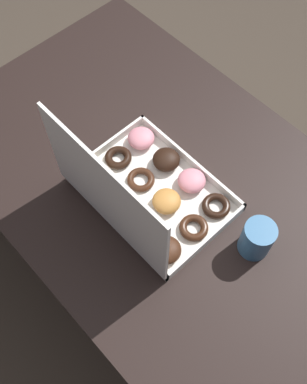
% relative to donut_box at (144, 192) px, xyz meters
% --- Properties ---
extents(ground_plane, '(8.00, 8.00, 0.00)m').
position_rel_donut_box_xyz_m(ground_plane, '(0.04, -0.08, -0.81)').
color(ground_plane, '#42382D').
extents(dining_table, '(1.30, 0.84, 0.76)m').
position_rel_donut_box_xyz_m(dining_table, '(0.04, -0.08, -0.15)').
color(dining_table, black).
rests_on(dining_table, ground_plane).
extents(donut_box, '(0.41, 0.30, 0.33)m').
position_rel_donut_box_xyz_m(donut_box, '(0.00, 0.00, 0.00)').
color(donut_box, silver).
rests_on(donut_box, dining_table).
extents(coffee_mug, '(0.08, 0.08, 0.11)m').
position_rel_donut_box_xyz_m(coffee_mug, '(-0.29, -0.12, -0.00)').
color(coffee_mug, teal).
rests_on(coffee_mug, dining_table).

